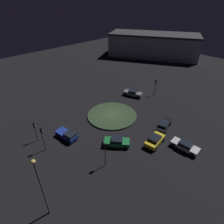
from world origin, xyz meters
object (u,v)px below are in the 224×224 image
at_px(car_green, 117,142).
at_px(traffic_light_west, 156,84).
at_px(car_yellow, 155,140).
at_px(store_building, 153,45).
at_px(traffic_light_east_near, 35,128).
at_px(car_silver, 185,146).
at_px(car_blue, 67,135).
at_px(car_grey, 133,93).
at_px(streetlamp_northeast, 40,184).
at_px(traffic_light_east, 42,135).
at_px(traffic_light_northeast, 105,150).
at_px(car_black, 164,125).

xyz_separation_m(car_green, traffic_light_west, (-19.44, -5.99, 2.21)).
bearing_deg(car_yellow, store_building, -151.56).
xyz_separation_m(traffic_light_west, traffic_light_east_near, (28.23, -4.36, -0.29)).
distance_m(car_silver, car_green, 11.01).
height_order(traffic_light_west, traffic_light_east_near, traffic_light_west).
relative_size(car_blue, car_yellow, 1.01).
bearing_deg(car_grey, streetlamp_northeast, -86.43).
xyz_separation_m(car_blue, traffic_light_east, (4.12, -0.03, 2.37)).
bearing_deg(car_blue, car_grey, -92.03).
bearing_deg(store_building, car_green, 89.56).
distance_m(car_yellow, store_building, 51.53).
height_order(traffic_light_east, traffic_light_northeast, traffic_light_east).
distance_m(car_grey, store_building, 35.29).
relative_size(car_black, car_blue, 1.13).
distance_m(car_black, car_blue, 17.57).
bearing_deg(traffic_light_northeast, car_black, -45.58).
distance_m(car_black, streetlamp_northeast, 23.65).
bearing_deg(car_blue, traffic_light_northeast, 175.13).
xyz_separation_m(car_black, car_blue, (14.32, -10.18, 0.04)).
height_order(car_blue, car_yellow, car_yellow).
height_order(car_green, store_building, store_building).
bearing_deg(car_silver, traffic_light_east, -137.20).
bearing_deg(store_building, car_blue, 80.39).
bearing_deg(traffic_light_east, car_grey, 7.12).
relative_size(car_grey, traffic_light_northeast, 1.14).
relative_size(car_black, traffic_light_east_near, 1.29).
height_order(car_green, streetlamp_northeast, streetlamp_northeast).
height_order(car_green, traffic_light_east, traffic_light_east).
height_order(car_green, car_grey, car_grey).
distance_m(car_blue, traffic_light_east, 4.76).
bearing_deg(store_building, traffic_light_east_near, 76.17).
bearing_deg(traffic_light_east_near, streetlamp_northeast, -97.20).
height_order(car_blue, traffic_light_east_near, traffic_light_east_near).
distance_m(car_black, car_silver, 5.99).
bearing_deg(traffic_light_east, car_blue, 1.56).
xyz_separation_m(car_silver, traffic_light_northeast, (11.39, -6.57, 2.26)).
height_order(car_yellow, car_grey, car_yellow).
relative_size(car_grey, streetlamp_northeast, 0.56).
xyz_separation_m(car_green, traffic_light_northeast, (4.26, 1.82, 2.27)).
bearing_deg(car_blue, streetlamp_northeast, 129.29).
distance_m(car_green, car_grey, 18.11).
bearing_deg(car_silver, car_yellow, -153.15).
xyz_separation_m(traffic_light_northeast, streetlamp_northeast, (9.43, 0.62, 2.21)).
bearing_deg(traffic_light_east, traffic_light_west, -0.68).
relative_size(car_grey, store_building, 0.14).
distance_m(car_green, traffic_light_east_near, 13.71).
bearing_deg(car_blue, car_green, -154.89).
height_order(car_black, car_grey, car_grey).
xyz_separation_m(traffic_light_northeast, traffic_light_east_near, (4.53, -12.17, -0.34)).
height_order(traffic_light_northeast, traffic_light_west, traffic_light_northeast).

